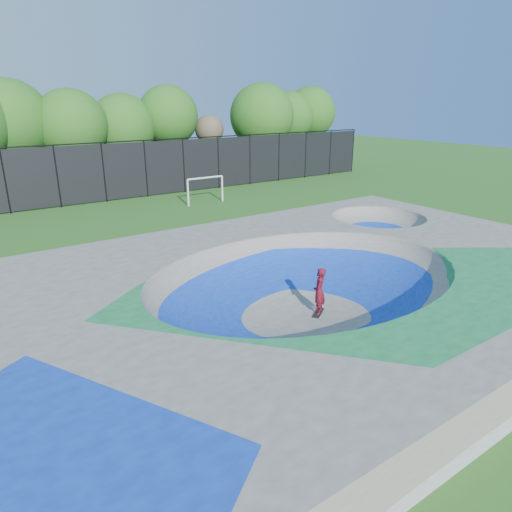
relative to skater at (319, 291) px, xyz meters
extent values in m
plane|color=#215116|center=(-0.22, 0.39, -0.81)|extent=(120.00, 120.00, 0.00)
cube|color=gray|center=(-0.22, 0.39, -0.06)|extent=(22.00, 14.00, 1.50)
imported|color=#A80D23|center=(0.00, 0.00, 0.00)|extent=(0.69, 0.68, 1.61)
cube|color=black|center=(0.00, 0.00, -0.78)|extent=(0.77, 0.62, 0.05)
cylinder|color=silver|center=(3.83, 16.97, 0.07)|extent=(0.12, 0.12, 1.75)
cylinder|color=silver|center=(6.46, 16.97, 0.07)|extent=(0.12, 0.12, 1.75)
cylinder|color=silver|center=(5.15, 16.97, 0.94)|extent=(2.63, 0.12, 0.12)
cylinder|color=black|center=(-6.22, 21.39, 1.19)|extent=(0.09, 0.09, 4.00)
cylinder|color=black|center=(-3.22, 21.39, 1.19)|extent=(0.09, 0.09, 4.00)
cylinder|color=black|center=(-0.22, 21.39, 1.19)|extent=(0.09, 0.09, 4.00)
cylinder|color=black|center=(2.78, 21.39, 1.19)|extent=(0.09, 0.09, 4.00)
cylinder|color=black|center=(5.78, 21.39, 1.19)|extent=(0.09, 0.09, 4.00)
cylinder|color=black|center=(8.78, 21.39, 1.19)|extent=(0.09, 0.09, 4.00)
cylinder|color=black|center=(11.78, 21.39, 1.19)|extent=(0.09, 0.09, 4.00)
cylinder|color=black|center=(14.78, 21.39, 1.19)|extent=(0.09, 0.09, 4.00)
cylinder|color=black|center=(17.78, 21.39, 1.19)|extent=(0.09, 0.09, 4.00)
cylinder|color=black|center=(20.78, 21.39, 1.19)|extent=(0.09, 0.09, 4.00)
cylinder|color=black|center=(23.78, 21.39, 1.19)|extent=(0.09, 0.09, 4.00)
cube|color=black|center=(-0.22, 21.39, 1.19)|extent=(48.00, 0.03, 3.80)
cylinder|color=black|center=(-0.22, 21.39, 3.19)|extent=(48.00, 0.08, 0.08)
cylinder|color=#4F3827|center=(-4.70, 27.05, 0.75)|extent=(0.44, 0.44, 3.10)
sphere|color=#225616|center=(-4.70, 27.05, 4.47)|extent=(5.80, 5.80, 5.80)
cylinder|color=#4F3827|center=(-0.81, 26.26, 0.64)|extent=(0.44, 0.44, 2.89)
sphere|color=#225616|center=(-0.81, 26.26, 4.07)|extent=(5.31, 5.31, 5.31)
cylinder|color=#4F3827|center=(3.38, 27.21, 0.54)|extent=(0.44, 0.44, 2.68)
sphere|color=#225616|center=(3.38, 27.21, 3.82)|extent=(5.19, 5.19, 5.19)
cylinder|color=#4F3827|center=(7.40, 27.24, 0.94)|extent=(0.44, 0.44, 3.50)
sphere|color=#225616|center=(7.40, 27.24, 4.59)|extent=(5.05, 5.05, 5.05)
cylinder|color=#4F3827|center=(11.45, 27.47, 0.71)|extent=(0.44, 0.44, 3.03)
sphere|color=brown|center=(11.45, 27.47, 3.33)|extent=(2.60, 2.60, 2.60)
cylinder|color=#4F3827|center=(15.97, 25.58, 0.72)|extent=(0.44, 0.44, 3.06)
sphere|color=#225616|center=(15.97, 25.58, 4.46)|extent=(5.88, 5.88, 5.88)
cylinder|color=#4F3827|center=(20.34, 27.10, 0.78)|extent=(0.44, 0.44, 3.17)
sphere|color=#225616|center=(20.34, 27.10, 4.23)|extent=(4.95, 4.95, 4.95)
cylinder|color=#4F3827|center=(23.39, 27.35, 0.93)|extent=(0.44, 0.44, 3.48)
sphere|color=#225616|center=(23.39, 27.35, 4.62)|extent=(5.18, 5.18, 5.18)
camera|label=1|loc=(-9.52, -10.04, 5.95)|focal=32.00mm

